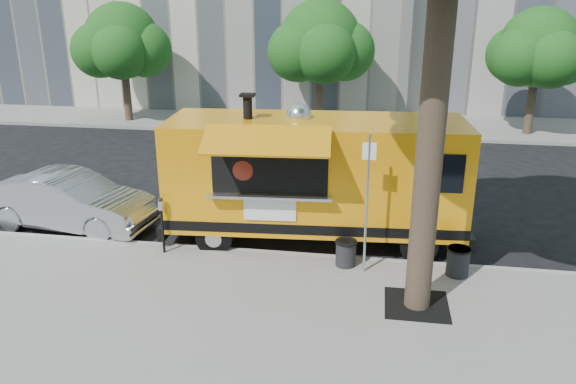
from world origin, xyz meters
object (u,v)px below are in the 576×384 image
Objects in this scene: far_tree_a at (122,41)px; trash_bin_right at (346,252)px; sign_post at (367,196)px; trash_bin_left at (458,261)px; far_tree_c at (539,48)px; food_truck at (314,176)px; far_tree_b at (320,42)px; sedan at (70,201)px; parking_meter at (162,219)px.

trash_bin_right is (11.15, -13.63, -3.32)m from far_tree_a.
trash_bin_left is (1.95, 0.14, -1.37)m from sign_post.
sign_post is at bearing -29.03° from trash_bin_right.
food_truck is (-7.74, -12.23, -2.04)m from far_tree_c.
sign_post is at bearing -50.17° from far_tree_a.
far_tree_b reaches higher than sedan.
far_tree_b is at bearing 91.57° from food_truck.
trash_bin_right is (0.89, -1.49, -1.22)m from food_truck.
far_tree_a is at bearing 117.15° from parking_meter.
far_tree_a is 19.52m from trash_bin_left.
food_truck is at bearing 24.97° from parking_meter.
far_tree_c is 0.71× the size of food_truck.
parking_meter is (-4.55, 0.20, -0.87)m from sign_post.
trash_bin_left is (-4.50, -13.81, -3.24)m from far_tree_c.
far_tree_c is at bearing -1.91° from far_tree_b.
far_tree_a is 1.79× the size of sign_post.
food_truck is 12.83× the size of trash_bin_right.
food_truck is at bearing 154.13° from trash_bin_left.
far_tree_a is at bearing 24.92° from sedan.
far_tree_a reaches higher than trash_bin_right.
food_truck is at bearing -81.44° from sedan.
far_tree_b is 14.59m from trash_bin_right.
parking_meter is (-11.00, -13.75, -2.74)m from far_tree_c.
far_tree_a is 1.03× the size of far_tree_c.
far_tree_b is 9.00× the size of trash_bin_left.
trash_bin_left is (6.50, -0.06, -0.51)m from parking_meter.
far_tree_a reaches higher than trash_bin_left.
trash_bin_left is (4.50, -14.11, -3.36)m from far_tree_b.
sign_post reaches higher than sedan.
sedan is at bearing 169.53° from trash_bin_right.
far_tree_b is at bearing -14.58° from sedan.
trash_bin_right is at bearing -93.43° from sedan.
trash_bin_right is at bearing 0.30° from parking_meter.
far_tree_b reaches higher than parking_meter.
far_tree_a is 8.77× the size of trash_bin_left.
far_tree_b is at bearing 2.54° from far_tree_a.
parking_meter is at bearing -98.10° from far_tree_b.
far_tree_b is 1.06× the size of far_tree_c.
sign_post is (-6.45, -13.95, -1.87)m from far_tree_c.
far_tree_a is 4.01× the size of parking_meter.
far_tree_b is 12.78m from food_truck.
trash_bin_left is at bearing -0.49° from parking_meter.
food_truck is at bearing -84.28° from far_tree_b.
far_tree_c is 9.07× the size of trash_bin_right.
far_tree_b reaches higher than trash_bin_left.
sign_post is 0.68× the size of sedan.
sign_post is (11.55, -13.85, -1.93)m from far_tree_a.
far_tree_c reaches higher than food_truck.
trash_bin_right is (7.18, -1.33, -0.27)m from sedan.
far_tree_a is 9.32× the size of trash_bin_right.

